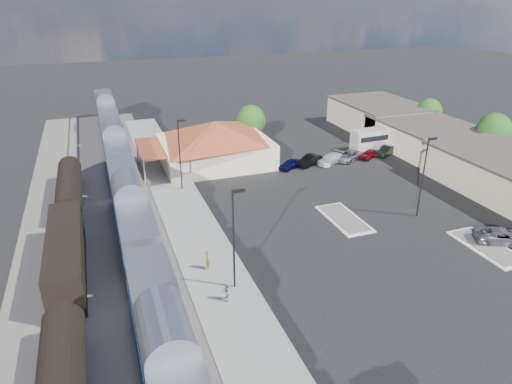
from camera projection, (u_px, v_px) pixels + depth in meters
name	position (u px, v px, depth m)	size (l,w,h in m)	color
ground	(320.00, 234.00, 46.75)	(280.00, 280.00, 0.00)	black
railbed	(102.00, 232.00, 47.09)	(16.00, 100.00, 0.12)	#4C4944
platform	(192.00, 226.00, 48.15)	(5.50, 92.00, 0.18)	gray
passenger_train	(132.00, 215.00, 44.31)	(3.00, 104.00, 5.55)	silver
freight_cars	(67.00, 256.00, 39.19)	(2.80, 46.00, 4.00)	black
station_depot	(214.00, 143.00, 64.74)	(18.35, 12.24, 6.20)	beige
buildings_east	(447.00, 144.00, 66.83)	(14.40, 51.40, 4.80)	#C6B28C
traffic_island_south	(344.00, 219.00, 49.67)	(3.30, 7.50, 0.21)	silver
traffic_island_north	(487.00, 247.00, 44.17)	(3.30, 7.50, 0.21)	silver
lamp_plat_s	(235.00, 232.00, 36.05)	(1.08, 0.25, 9.00)	black
lamp_plat_n	(180.00, 149.00, 54.99)	(1.08, 0.25, 9.00)	black
lamp_lot	(425.00, 171.00, 48.36)	(1.08, 0.25, 9.00)	black
tree_east_b	(494.00, 132.00, 65.94)	(4.94, 4.94, 6.96)	#382314
tree_east_c	(429.00, 113.00, 78.18)	(4.41, 4.41, 6.21)	#382314
tree_depot	(251.00, 121.00, 71.89)	(4.71, 4.71, 6.63)	#382314
suv	(503.00, 236.00, 44.74)	(2.49, 5.41, 1.50)	gray
coach_bus	(383.00, 137.00, 71.21)	(10.82, 2.75, 3.44)	silver
person_a	(208.00, 260.00, 40.18)	(0.68, 0.45, 1.87)	#A9BC3A
person_b	(226.00, 292.00, 36.04)	(0.81, 0.63, 1.66)	silver
parked_car_a	(290.00, 164.00, 63.71)	(1.55, 3.85, 1.31)	#0C0D3F
parked_car_b	(309.00, 160.00, 64.92)	(1.57, 4.50, 1.48)	black
parked_car_c	(330.00, 159.00, 65.67)	(1.99, 4.88, 1.42)	white
parked_car_d	(349.00, 156.00, 66.93)	(2.27, 4.93, 1.37)	gray
parked_car_e	(369.00, 154.00, 67.69)	(1.51, 3.76, 1.28)	maroon
parked_car_f	(386.00, 151.00, 68.91)	(1.50, 4.29, 1.41)	black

